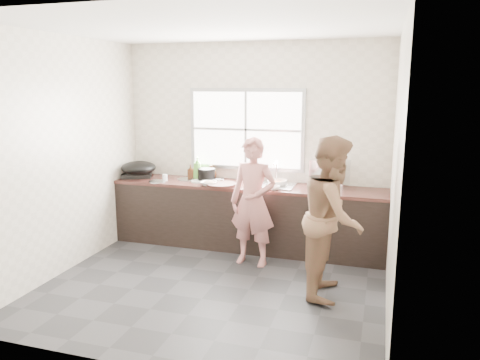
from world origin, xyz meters
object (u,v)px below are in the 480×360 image
(person_side, at_px, (333,217))
(wok, at_px, (139,168))
(cutting_board, at_px, (221,185))
(burner, at_px, (137,174))
(pot_lid_right, at_px, (187,179))
(woman, at_px, (253,206))
(bowl_crabs, at_px, (277,184))
(plate_food, at_px, (199,181))
(bottle_brown_tall, at_px, (191,172))
(pot_lid_left, at_px, (157,182))
(black_pot, at_px, (206,175))
(bottle_brown_short, at_px, (211,172))
(bowl_held, at_px, (274,187))
(dish_rack, at_px, (330,173))
(bottle_green, at_px, (197,168))
(bowl_mince, at_px, (209,183))
(glass_jar, at_px, (165,178))

(person_side, distance_m, wok, 2.99)
(cutting_board, relative_size, wok, 0.81)
(burner, height_order, pot_lid_right, burner)
(woman, xyz_separation_m, burner, (-1.89, 0.60, 0.17))
(bowl_crabs, bearing_deg, burner, 178.75)
(woman, xyz_separation_m, wok, (-1.79, 0.49, 0.29))
(plate_food, relative_size, pot_lid_right, 0.84)
(bottle_brown_tall, xyz_separation_m, pot_lid_left, (-0.33, -0.36, -0.08))
(woman, xyz_separation_m, black_pot, (-0.83, 0.61, 0.22))
(wok, bearing_deg, bottle_brown_short, 16.92)
(bowl_held, relative_size, burner, 0.49)
(plate_food, height_order, burner, burner)
(dish_rack, distance_m, pot_lid_left, 2.29)
(woman, xyz_separation_m, bottle_green, (-0.99, 0.68, 0.29))
(black_pot, bearing_deg, pot_lid_left, -156.11)
(bottle_green, height_order, wok, bottle_green)
(bowl_mince, distance_m, bottle_brown_tall, 0.55)
(pot_lid_right, bearing_deg, pot_lid_left, -140.82)
(bottle_green, bearing_deg, cutting_board, -35.77)
(pot_lid_left, bearing_deg, bottle_brown_tall, 47.63)
(person_side, distance_m, burner, 3.11)
(bottle_brown_short, height_order, dish_rack, dish_rack)
(glass_jar, relative_size, pot_lid_right, 0.36)
(person_side, distance_m, glass_jar, 2.57)
(glass_jar, distance_m, pot_lid_right, 0.30)
(plate_food, height_order, bottle_brown_tall, bottle_brown_tall)
(bowl_mince, height_order, pot_lid_right, bowl_mince)
(person_side, height_order, dish_rack, person_side)
(bottle_brown_short, xyz_separation_m, wok, (-0.97, -0.30, 0.06))
(cutting_board, bearing_deg, bottle_brown_tall, 148.13)
(person_side, height_order, glass_jar, person_side)
(woman, xyz_separation_m, bowl_held, (0.17, 0.34, 0.17))
(bowl_crabs, distance_m, wok, 1.96)
(bottle_brown_tall, height_order, glass_jar, bottle_brown_tall)
(bottle_brown_tall, height_order, dish_rack, dish_rack)
(person_side, distance_m, bowl_mince, 1.92)
(bottle_brown_short, xyz_separation_m, pot_lid_left, (-0.61, -0.44, -0.08))
(black_pot, bearing_deg, bottle_brown_short, 87.54)
(cutting_board, xyz_separation_m, bottle_brown_short, (-0.30, 0.44, 0.07))
(cutting_board, distance_m, bottle_green, 0.59)
(person_side, height_order, bowl_held, person_side)
(bowl_crabs, xyz_separation_m, dish_rack, (0.64, 0.22, 0.14))
(glass_jar, bearing_deg, pot_lid_right, 33.51)
(woman, distance_m, bowl_crabs, 0.61)
(cutting_board, bearing_deg, glass_jar, 173.77)
(cutting_board, xyz_separation_m, bowl_crabs, (0.69, 0.22, 0.01))
(bowl_crabs, relative_size, black_pot, 0.87)
(woman, bearing_deg, black_pot, 150.12)
(woman, distance_m, bowl_mince, 0.79)
(wok, bearing_deg, person_side, -20.53)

